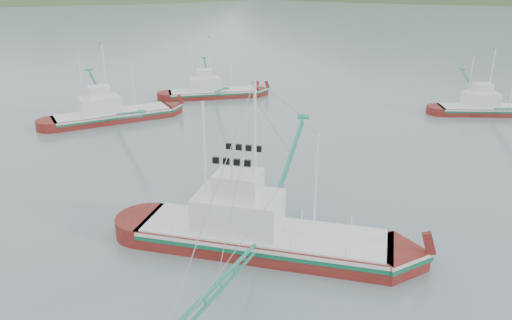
{
  "coord_description": "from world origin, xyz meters",
  "views": [
    {
      "loc": [
        1.54,
        -32.39,
        17.8
      ],
      "look_at": [
        0.0,
        6.0,
        3.2
      ],
      "focal_mm": 35.0,
      "sensor_mm": 36.0,
      "label": 1
    }
  ],
  "objects_px": {
    "main_boat": "(260,219)",
    "bg_boat_far": "(213,85)",
    "bg_boat_left": "(111,104)",
    "bg_boat_right": "(488,105)"
  },
  "relations": [
    {
      "from": "bg_boat_far",
      "to": "main_boat",
      "type": "bearing_deg",
      "value": -93.36
    },
    {
      "from": "bg_boat_far",
      "to": "bg_boat_left",
      "type": "distance_m",
      "value": 17.25
    },
    {
      "from": "main_boat",
      "to": "bg_boat_far",
      "type": "bearing_deg",
      "value": 113.44
    },
    {
      "from": "bg_boat_right",
      "to": "main_boat",
      "type": "bearing_deg",
      "value": -129.21
    },
    {
      "from": "bg_boat_left",
      "to": "bg_boat_right",
      "type": "bearing_deg",
      "value": -24.87
    },
    {
      "from": "bg_boat_far",
      "to": "bg_boat_left",
      "type": "relative_size",
      "value": 0.98
    },
    {
      "from": "bg_boat_right",
      "to": "bg_boat_far",
      "type": "xyz_separation_m",
      "value": [
        -37.44,
        8.03,
        0.49
      ]
    },
    {
      "from": "main_boat",
      "to": "bg_boat_left",
      "type": "bearing_deg",
      "value": 135.34
    },
    {
      "from": "bg_boat_right",
      "to": "bg_boat_left",
      "type": "distance_m",
      "value": 48.85
    },
    {
      "from": "bg_boat_right",
      "to": "bg_boat_left",
      "type": "xyz_separation_m",
      "value": [
        -48.57,
        -5.14,
        0.94
      ]
    }
  ]
}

